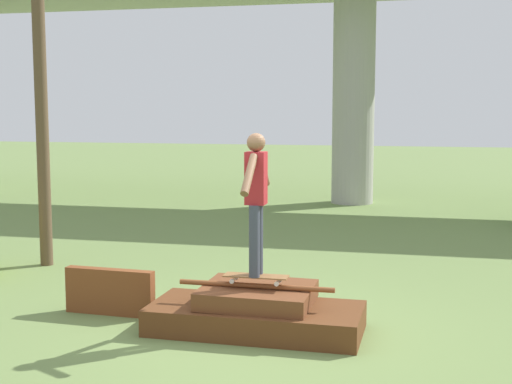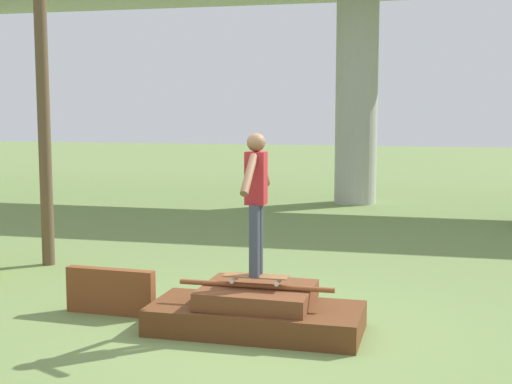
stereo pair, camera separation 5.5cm
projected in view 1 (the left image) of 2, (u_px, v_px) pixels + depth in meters
ground_plane at (256, 331)px, 8.11m from camera, size 80.00×80.00×0.00m
scrap_pile at (256, 312)px, 8.10m from camera, size 2.42×1.18×0.56m
scrap_plank_loose at (110, 292)px, 8.74m from camera, size 1.16×0.20×0.57m
skateboard at (256, 277)px, 8.05m from camera, size 0.73×0.22×0.09m
skater at (256, 194)px, 7.94m from camera, size 0.22×1.14×1.61m
utility_pole at (38, 8)px, 11.05m from camera, size 1.30×0.20×7.88m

